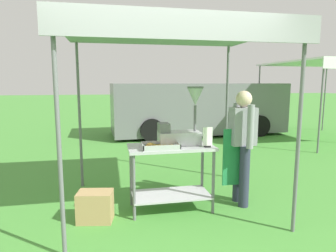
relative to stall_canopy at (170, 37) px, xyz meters
name	(u,v)px	position (x,y,z in m)	size (l,w,h in m)	color
ground_plane	(128,141)	(-0.27, 4.83, -2.31)	(70.00, 70.00, 0.00)	#478E38
stall_canopy	(170,37)	(0.00, 0.00, 0.00)	(2.74, 2.27, 2.40)	slate
donut_cart	(171,165)	(0.00, -0.10, -1.68)	(1.14, 0.57, 0.88)	#B7B7BC
donut_tray	(160,147)	(-0.17, -0.22, -1.40)	(0.47, 0.31, 0.07)	#B7B7BC
donut_fryer	(182,126)	(0.17, -0.04, -1.17)	(0.61, 0.28, 0.78)	#B7B7BC
menu_sign	(208,139)	(0.46, -0.26, -1.31)	(0.13, 0.05, 0.26)	black
vendor	(242,142)	(1.01, -0.11, -1.40)	(0.45, 0.53, 1.61)	#2D3347
supply_crate	(95,206)	(-1.00, -0.26, -2.12)	(0.47, 0.35, 0.38)	tan
van_grey	(197,108)	(2.11, 5.60, -1.43)	(5.75, 2.30, 1.69)	slate
neighbour_tent	(327,64)	(5.50, 3.84, -0.05)	(2.77, 3.24, 2.32)	slate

